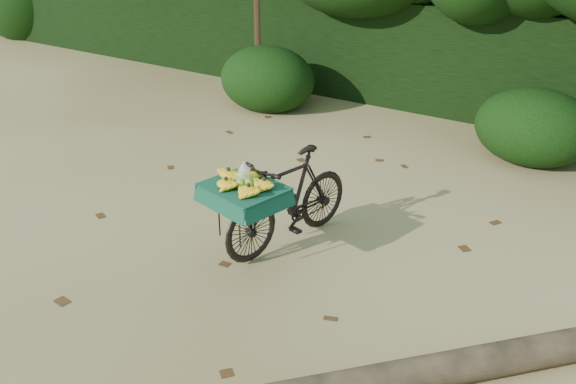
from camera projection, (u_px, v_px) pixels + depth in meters
The scene contains 6 objects.
ground at pixel (266, 267), 6.12m from camera, with size 80.00×80.00×0.00m, color tan.
vendor_bicycle at pixel (287, 199), 6.32m from camera, with size 0.98×1.86×1.04m.
fallen_log at pixel (468, 365), 4.65m from camera, with size 0.26×0.26×3.63m, color brown.
hedge_backdrop at pixel (476, 56), 10.47m from camera, with size 26.00×1.80×1.80m, color black.
bush_clumps at pixel (463, 118), 8.91m from camera, with size 8.80×1.70×0.90m, color black, non-canonical shape.
leaf_litter at pixel (300, 240), 6.61m from camera, with size 7.00×7.30×0.01m, color #492C13, non-canonical shape.
Camera 1 is at (3.04, -4.21, 3.34)m, focal length 38.00 mm.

